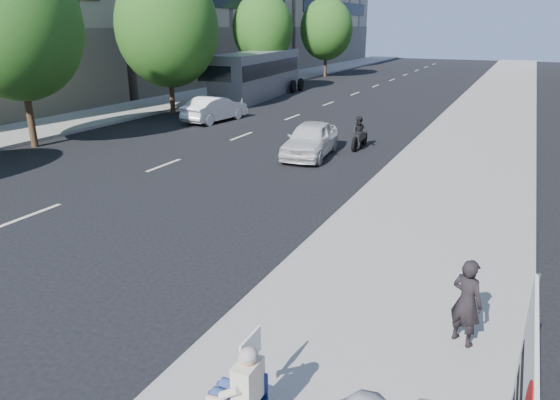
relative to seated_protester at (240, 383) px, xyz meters
The scene contains 13 objects.
ground 3.99m from the seated_protester, 141.30° to the left, with size 160.00×160.00×0.00m, color black.
near_sidewalk 22.47m from the seated_protester, 87.55° to the left, with size 5.00×120.00×0.15m, color gray.
far_sidewalk 29.93m from the seated_protester, 131.41° to the left, with size 4.50×120.00×0.15m, color gray.
tree_far_b 20.18m from the seated_protester, 148.06° to the left, with size 5.40×5.40×8.24m.
tree_far_c 26.74m from the seated_protester, 129.32° to the left, with size 6.00×6.00×8.47m.
tree_far_d 36.72m from the seated_protester, 117.30° to the left, with size 4.80×4.80×7.65m.
tree_far_e 49.51m from the seated_protester, 109.82° to the left, with size 5.40×5.40×7.89m.
seated_protester is the anchor object (origin of this frame).
pedestrian_woman 4.00m from the seated_protester, 54.26° to the left, with size 0.55×0.36×1.51m, color black.
white_sedan_near 15.15m from the seated_protester, 109.29° to the left, with size 1.67×4.15×1.41m, color white.
white_sedan_mid 23.26m from the seated_protester, 123.77° to the left, with size 1.48×4.24×1.40m, color white.
motorcycle 16.83m from the seated_protester, 102.27° to the left, with size 0.71×2.04×1.42m.
bus 33.15m from the seated_protester, 117.86° to the left, with size 3.92×12.29×3.30m.
Camera 1 is at (5.75, -6.86, 5.13)m, focal length 32.00 mm.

